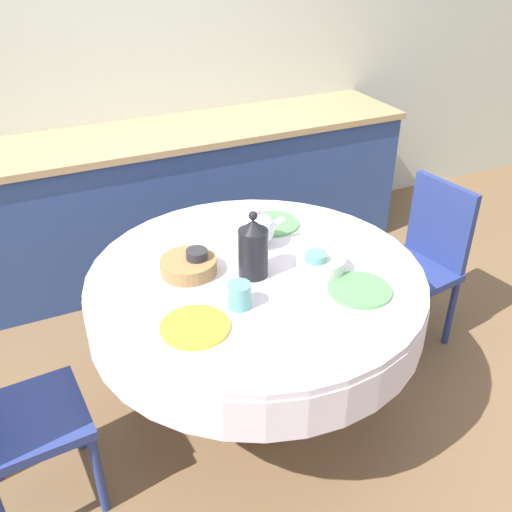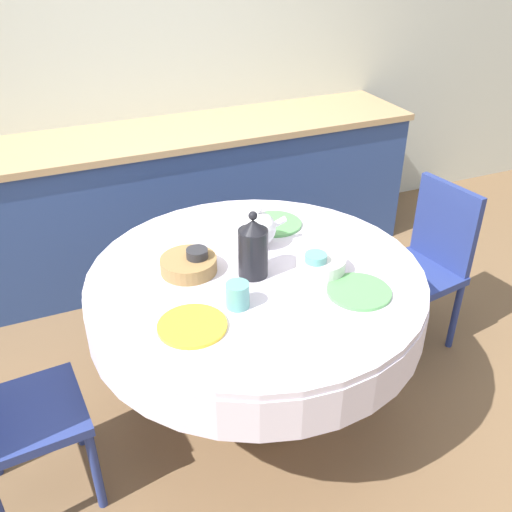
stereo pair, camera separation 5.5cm
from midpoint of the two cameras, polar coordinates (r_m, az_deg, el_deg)
name	(u,v)px [view 1 (the left image)]	position (r m, az deg, el deg)	size (l,w,h in m)	color
ground_plane	(256,408)	(2.84, -0.58, -14.94)	(12.00, 12.00, 0.00)	brown
wall_back	(131,55)	(3.74, -12.82, 19.02)	(7.00, 0.05, 2.60)	beige
kitchen_counter	(159,202)	(3.70, -10.06, 5.32)	(3.24, 0.64, 0.91)	#2D4784
dining_table	(256,297)	(2.41, -0.66, -4.13)	(1.40, 1.40, 0.77)	brown
chair_left	(421,257)	(3.09, 15.70, -0.12)	(0.46, 0.46, 0.89)	navy
chair_right	(4,414)	(2.32, -24.54, -14.18)	(0.43, 0.43, 0.89)	navy
plate_near_left	(195,327)	(2.05, -6.90, -7.06)	(0.25, 0.25, 0.01)	yellow
cup_near_left	(239,295)	(2.12, -2.43, -3.96)	(0.09, 0.09, 0.10)	#5BA39E
plate_near_right	(359,290)	(2.26, 9.61, -3.36)	(0.25, 0.25, 0.01)	#5BA85B
cup_near_right	(315,264)	(2.31, 5.27, -0.79)	(0.09, 0.09, 0.10)	#5BA39E
plate_far_left	(169,248)	(2.53, -9.36, 0.75)	(0.25, 0.25, 0.01)	white
cup_far_left	(197,261)	(2.34, -6.57, -0.48)	(0.09, 0.09, 0.10)	#28282D
plate_far_right	(272,223)	(2.70, 1.06, 3.27)	(0.25, 0.25, 0.01)	#5BA85B
cup_far_right	(250,234)	(2.52, -1.22, 2.22)	(0.09, 0.09, 0.10)	#5BA39E
coffee_carafe	(253,248)	(2.26, -0.99, 0.76)	(0.12, 0.12, 0.29)	black
teapot	(258,229)	(2.48, -0.47, 2.75)	(0.21, 0.15, 0.20)	white
bread_basket	(188,266)	(2.35, -7.45, -0.97)	(0.23, 0.23, 0.06)	olive
fruit_bowl	(321,264)	(2.35, 5.81, -0.78)	(0.20, 0.20, 0.07)	silver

